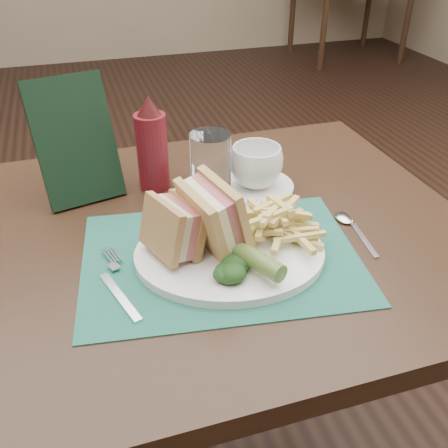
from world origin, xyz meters
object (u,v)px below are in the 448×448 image
at_px(placemat, 221,257).
at_px(drinking_glass, 211,167).
at_px(table_bg_right, 348,14).
at_px(ketchup_bottle, 152,144).
at_px(table_main, 215,371).
at_px(coffee_cup, 256,166).
at_px(sandwich_half_a, 162,232).
at_px(check_presenter, 75,141).
at_px(saucer, 255,187).
at_px(plate, 230,254).
at_px(sandwich_half_b, 202,219).

distance_m(placemat, drinking_glass, 0.20).
xyz_separation_m(table_bg_right, ketchup_bottle, (-2.30, -3.27, 0.47)).
bearing_deg(table_main, coffee_cup, 41.91).
bearing_deg(sandwich_half_a, table_bg_right, 35.48).
distance_m(table_main, drinking_glass, 0.45).
height_order(table_main, table_bg_right, same).
bearing_deg(drinking_glass, table_bg_right, 56.58).
height_order(placemat, drinking_glass, drinking_glass).
xyz_separation_m(table_main, drinking_glass, (0.02, 0.10, 0.44)).
relative_size(drinking_glass, check_presenter, 0.56).
height_order(saucer, drinking_glass, drinking_glass).
bearing_deg(ketchup_bottle, table_bg_right, 54.86).
bearing_deg(ketchup_bottle, coffee_cup, -19.76).
relative_size(table_main, ketchup_bottle, 4.84).
bearing_deg(table_bg_right, drinking_glass, -123.42).
bearing_deg(drinking_glass, sandwich_half_a, -125.28).
relative_size(plate, sandwich_half_a, 3.24).
xyz_separation_m(sandwich_half_b, coffee_cup, (0.16, 0.19, -0.03)).
relative_size(placemat, sandwich_half_b, 3.71).
xyz_separation_m(sandwich_half_b, saucer, (0.16, 0.19, -0.07)).
relative_size(sandwich_half_b, ketchup_bottle, 0.63).
bearing_deg(placemat, sandwich_half_a, 176.25).
xyz_separation_m(sandwich_half_a, saucer, (0.22, 0.19, -0.06)).
height_order(coffee_cup, drinking_glass, drinking_glass).
bearing_deg(table_bg_right, sandwich_half_b, -122.80).
xyz_separation_m(coffee_cup, drinking_glass, (-0.09, -0.01, 0.01)).
distance_m(placemat, ketchup_bottle, 0.28).
relative_size(sandwich_half_a, ketchup_bottle, 0.50).
relative_size(table_bg_right, sandwich_half_b, 7.67).
bearing_deg(table_main, plate, -90.47).
xyz_separation_m(table_bg_right, coffee_cup, (-2.11, -3.33, 0.43)).
bearing_deg(ketchup_bottle, plate, -75.48).
xyz_separation_m(table_bg_right, plate, (-2.23, -3.53, 0.38)).
relative_size(coffee_cup, drinking_glass, 0.78).
bearing_deg(check_presenter, table_bg_right, 40.16).
bearing_deg(table_main, sandwich_half_a, -141.18).
bearing_deg(sandwich_half_b, ketchup_bottle, 83.58).
bearing_deg(table_main, placemat, -98.63).
bearing_deg(saucer, check_presenter, 166.87).
height_order(table_bg_right, sandwich_half_b, sandwich_half_b).
xyz_separation_m(placemat, drinking_glass, (0.04, 0.19, 0.06)).
xyz_separation_m(table_bg_right, check_presenter, (-2.43, -3.26, 0.49)).
bearing_deg(table_main, table_bg_right, 57.05).
distance_m(table_bg_right, check_presenter, 4.10).
bearing_deg(drinking_glass, check_presenter, 160.26).
bearing_deg(table_main, saucer, 41.91).
xyz_separation_m(placemat, sandwich_half_a, (-0.09, 0.01, 0.06)).
distance_m(saucer, ketchup_bottle, 0.22).
distance_m(table_main, table_bg_right, 4.10).
bearing_deg(plate, sandwich_half_b, 176.14).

